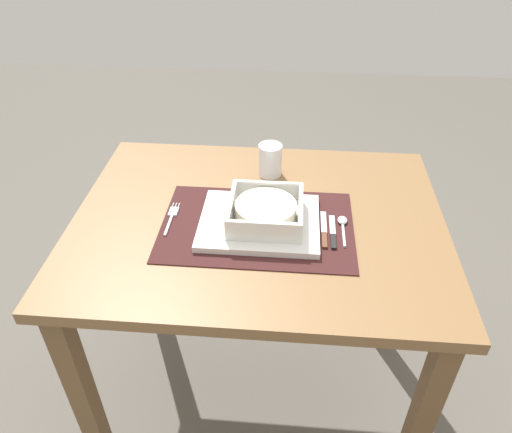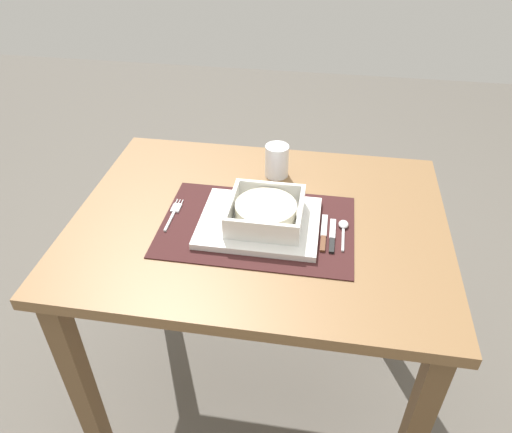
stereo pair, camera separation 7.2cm
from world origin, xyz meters
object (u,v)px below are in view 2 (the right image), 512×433
object	(u,v)px
butter_knife	(332,238)
bread_knife	(324,235)
fork	(174,212)
drinking_glass	(277,162)
porridge_bowl	(266,212)
dining_table	(259,252)
spoon	(343,228)

from	to	relation	value
butter_knife	bread_knife	distance (m)	0.02
fork	butter_knife	size ratio (longest dim) A/B	1.05
fork	butter_knife	xyz separation A→B (m)	(0.40, -0.04, 0.00)
bread_knife	drinking_glass	xyz separation A→B (m)	(-0.15, 0.26, 0.03)
fork	drinking_glass	world-z (taller)	drinking_glass
fork	porridge_bowl	bearing A→B (deg)	-7.01
dining_table	bread_knife	distance (m)	0.21
drinking_glass	fork	bearing A→B (deg)	-135.86
fork	dining_table	bearing A→B (deg)	0.88
dining_table	fork	world-z (taller)	fork
dining_table	porridge_bowl	world-z (taller)	porridge_bowl
fork	spoon	size ratio (longest dim) A/B	1.17
porridge_bowl	fork	size ratio (longest dim) A/B	1.32
porridge_bowl	drinking_glass	world-z (taller)	drinking_glass
spoon	butter_knife	distance (m)	0.05
porridge_bowl	butter_knife	world-z (taller)	porridge_bowl
dining_table	fork	xyz separation A→B (m)	(-0.22, -0.02, 0.12)
dining_table	spoon	world-z (taller)	spoon
spoon	dining_table	bearing A→B (deg)	176.95
dining_table	butter_knife	bearing A→B (deg)	-17.40
dining_table	porridge_bowl	xyz separation A→B (m)	(0.02, -0.03, 0.16)
dining_table	bread_knife	size ratio (longest dim) A/B	6.67
porridge_bowl	drinking_glass	bearing A→B (deg)	90.80
dining_table	porridge_bowl	size ratio (longest dim) A/B	5.28
porridge_bowl	spoon	bearing A→B (deg)	4.24
porridge_bowl	bread_knife	world-z (taller)	porridge_bowl
dining_table	drinking_glass	bearing A→B (deg)	85.43
fork	drinking_glass	size ratio (longest dim) A/B	1.45
dining_table	porridge_bowl	bearing A→B (deg)	-57.18
spoon	butter_knife	xyz separation A→B (m)	(-0.03, -0.04, -0.00)
butter_knife	spoon	bearing A→B (deg)	57.52
dining_table	butter_knife	distance (m)	0.23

